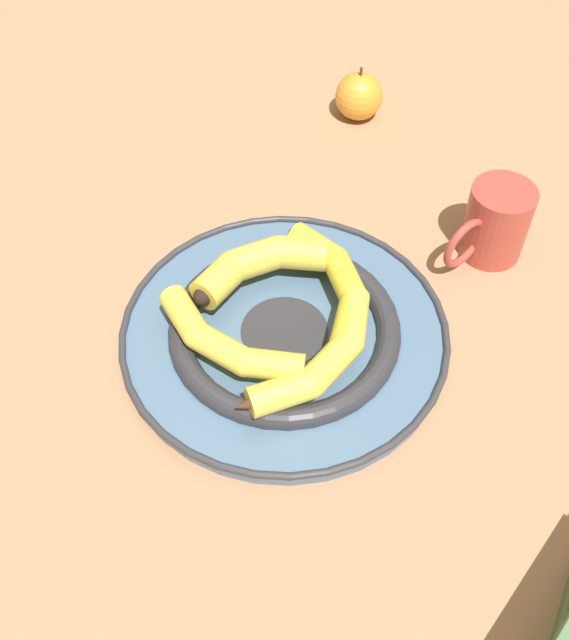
% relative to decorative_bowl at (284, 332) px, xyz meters
% --- Properties ---
extents(ground_plane, '(2.80, 2.80, 0.00)m').
position_rel_decorative_bowl_xyz_m(ground_plane, '(-0.03, 0.01, -0.02)').
color(ground_plane, '#A87A56').
extents(decorative_bowl, '(0.37, 0.37, 0.04)m').
position_rel_decorative_bowl_xyz_m(decorative_bowl, '(0.00, 0.00, 0.00)').
color(decorative_bowl, slate).
rests_on(decorative_bowl, ground_plane).
extents(banana_a, '(0.17, 0.13, 0.03)m').
position_rel_decorative_bowl_xyz_m(banana_a, '(-0.06, 0.04, 0.04)').
color(banana_a, yellow).
rests_on(banana_a, decorative_bowl).
extents(banana_b, '(0.14, 0.15, 0.04)m').
position_rel_decorative_bowl_xyz_m(banana_b, '(-0.06, -0.05, 0.04)').
color(banana_b, yellow).
rests_on(banana_b, decorative_bowl).
extents(banana_c, '(0.09, 0.20, 0.03)m').
position_rel_decorative_bowl_xyz_m(banana_c, '(0.06, -0.05, 0.04)').
color(banana_c, yellow).
rests_on(banana_c, decorative_bowl).
extents(banana_d, '(0.20, 0.11, 0.03)m').
position_rel_decorative_bowl_xyz_m(banana_d, '(0.05, 0.06, 0.04)').
color(banana_d, yellow).
rests_on(banana_d, decorative_bowl).
extents(coffee_mug, '(0.12, 0.09, 0.10)m').
position_rel_decorative_bowl_xyz_m(coffee_mug, '(-0.22, 0.19, 0.03)').
color(coffee_mug, '#B24238').
rests_on(coffee_mug, ground_plane).
extents(apple, '(0.07, 0.07, 0.08)m').
position_rel_decorative_bowl_xyz_m(apple, '(-0.44, -0.05, 0.02)').
color(apple, gold).
rests_on(apple, ground_plane).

